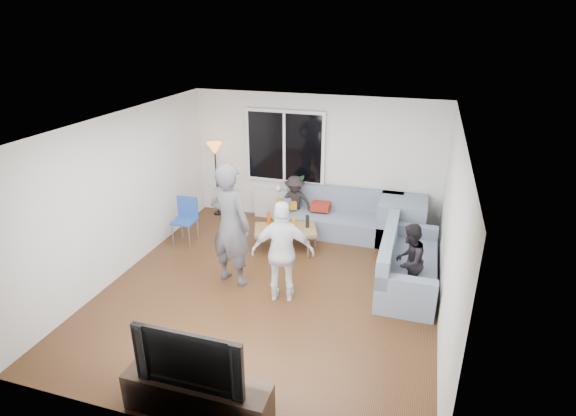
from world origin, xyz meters
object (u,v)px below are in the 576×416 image
(side_chair, at_px, (185,222))
(floor_lamp, at_px, (217,180))
(television, at_px, (194,354))
(player_left, at_px, (230,225))
(sofa_back_section, at_px, (340,214))
(spectator_right, at_px, (409,261))
(sofa_right_section, at_px, (409,260))
(spectator_back, at_px, (295,202))
(tv_console, at_px, (198,396))
(player_right, at_px, (283,252))
(coffee_table, at_px, (285,238))

(side_chair, xyz_separation_m, floor_lamp, (0.00, 1.43, 0.35))
(side_chair, distance_m, television, 4.15)
(side_chair, xyz_separation_m, player_left, (1.39, -1.00, 0.56))
(sofa_back_section, distance_m, spectator_right, 2.29)
(sofa_right_section, relative_size, player_left, 1.01)
(player_left, relative_size, spectator_back, 1.81)
(player_left, xyz_separation_m, spectator_right, (2.68, 0.39, -0.40))
(spectator_right, relative_size, tv_console, 0.74)
(sofa_back_section, xyz_separation_m, tv_console, (-0.59, -4.77, -0.20))
(sofa_right_section, xyz_separation_m, spectator_back, (-2.30, 1.50, 0.12))
(player_right, distance_m, television, 2.33)
(coffee_table, bearing_deg, tv_console, -86.52)
(side_chair, height_order, tv_console, side_chair)
(tv_console, bearing_deg, spectator_right, 56.24)
(floor_lamp, distance_m, television, 5.42)
(sofa_right_section, relative_size, player_right, 1.28)
(player_right, bearing_deg, coffee_table, -87.07)
(television, bearing_deg, player_left, 105.42)
(sofa_back_section, xyz_separation_m, spectator_back, (-0.92, 0.03, 0.12))
(side_chair, xyz_separation_m, television, (2.10, -3.56, 0.35))
(sofa_back_section, distance_m, player_left, 2.62)
(spectator_right, bearing_deg, player_right, -54.53)
(sofa_right_section, bearing_deg, spectator_right, -180.00)
(floor_lamp, bearing_deg, player_left, -60.25)
(player_right, xyz_separation_m, tv_console, (-0.22, -2.32, -0.56))
(sofa_back_section, relative_size, floor_lamp, 1.47)
(television, bearing_deg, sofa_right_section, 59.15)
(player_left, height_order, spectator_back, player_left)
(player_left, bearing_deg, player_right, 179.91)
(floor_lamp, distance_m, spectator_right, 4.56)
(sofa_right_section, height_order, spectator_back, spectator_back)
(coffee_table, distance_m, side_chair, 1.90)
(coffee_table, relative_size, tv_console, 0.69)
(sofa_right_section, distance_m, tv_console, 3.85)
(sofa_back_section, distance_m, side_chair, 2.95)
(sofa_back_section, relative_size, spectator_back, 2.11)
(sofa_right_section, xyz_separation_m, player_right, (-1.76, -0.98, 0.36))
(coffee_table, relative_size, floor_lamp, 0.71)
(sofa_back_section, bearing_deg, sofa_right_section, -46.64)
(sofa_back_section, bearing_deg, floor_lamp, 175.24)
(sofa_right_section, xyz_separation_m, television, (-1.97, -3.30, 0.36))
(sofa_back_section, distance_m, sofa_right_section, 2.02)
(sofa_back_section, xyz_separation_m, coffee_table, (-0.83, -0.89, -0.22))
(sofa_right_section, relative_size, spectator_back, 1.84)
(spectator_right, bearing_deg, television, -18.00)
(player_right, distance_m, spectator_back, 2.55)
(coffee_table, height_order, spectator_back, spectator_back)
(side_chair, relative_size, player_left, 0.44)
(floor_lamp, bearing_deg, player_right, -49.13)
(sofa_back_section, xyz_separation_m, side_chair, (-2.69, -1.21, 0.01))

